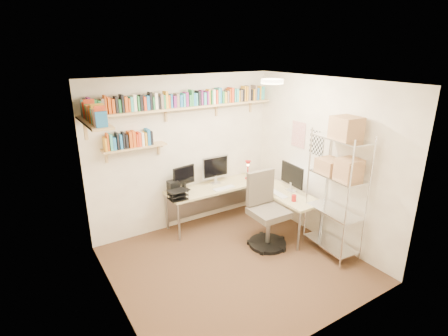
# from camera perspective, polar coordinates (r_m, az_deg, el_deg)

# --- Properties ---
(ground) EXTENTS (3.20, 3.20, 0.00)m
(ground) POSITION_cam_1_polar(r_m,az_deg,el_deg) (5.10, 1.80, -15.38)
(ground) COLOR #44261D
(ground) RESTS_ON ground
(room_shell) EXTENTS (3.24, 3.04, 2.52)m
(room_shell) POSITION_cam_1_polar(r_m,az_deg,el_deg) (4.42, 2.04, 1.46)
(room_shell) COLOR beige
(room_shell) RESTS_ON ground
(wall_shelves) EXTENTS (3.12, 1.09, 0.80)m
(wall_shelves) POSITION_cam_1_polar(r_m,az_deg,el_deg) (5.23, -9.83, 9.36)
(wall_shelves) COLOR tan
(wall_shelves) RESTS_ON ground
(corner_desk) EXTENTS (1.99, 1.75, 1.16)m
(corner_desk) POSITION_cam_1_polar(r_m,az_deg,el_deg) (5.77, 0.81, -3.55)
(corner_desk) COLOR beige
(corner_desk) RESTS_ON ground
(office_chair) EXTENTS (0.60, 0.62, 1.15)m
(office_chair) POSITION_cam_1_polar(r_m,az_deg,el_deg) (5.37, 6.87, -7.67)
(office_chair) COLOR black
(office_chair) RESTS_ON ground
(wire_rack) EXTENTS (0.46, 0.83, 2.04)m
(wire_rack) POSITION_cam_1_polar(r_m,az_deg,el_deg) (4.98, 18.53, 0.84)
(wire_rack) COLOR silver
(wire_rack) RESTS_ON ground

